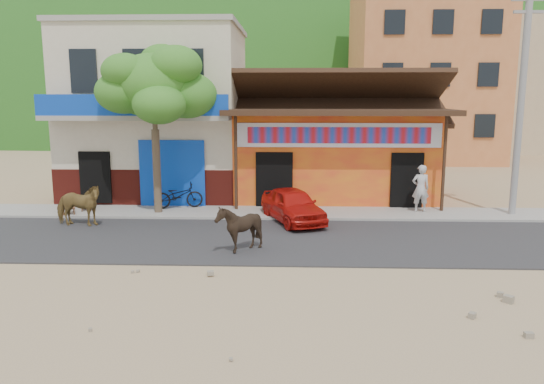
{
  "coord_description": "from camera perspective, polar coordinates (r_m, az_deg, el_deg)",
  "views": [
    {
      "loc": [
        0.27,
        -12.94,
        4.33
      ],
      "look_at": [
        -0.34,
        3.0,
        1.4
      ],
      "focal_mm": 35.0,
      "sensor_mm": 36.0,
      "label": 1
    }
  ],
  "objects": [
    {
      "name": "cafe_building",
      "position": [
        23.66,
        -12.06,
        8.17
      ],
      "size": [
        7.0,
        6.0,
        7.0
      ],
      "primitive_type": "cube",
      "color": "beige",
      "rests_on": "ground"
    },
    {
      "name": "apartment_rear",
      "position": [
        46.46,
        25.04,
        10.28
      ],
      "size": [
        8.0,
        8.0,
        10.0
      ],
      "primitive_type": "cube",
      "color": "tan",
      "rests_on": "ground"
    },
    {
      "name": "hillside",
      "position": [
        83.29,
        2.06,
        15.69
      ],
      "size": [
        100.0,
        40.0,
        24.0
      ],
      "primitive_type": "ellipsoid",
      "color": "#194C14",
      "rests_on": "ground"
    },
    {
      "name": "cafe_chair_left",
      "position": [
        20.69,
        -19.3,
        -0.5
      ],
      "size": [
        0.61,
        0.61,
        1.01
      ],
      "primitive_type": null,
      "rotation": [
        0.0,
        0.0,
        0.35
      ],
      "color": "#53361B",
      "rests_on": "sidewalk"
    },
    {
      "name": "ground",
      "position": [
        13.64,
        0.94,
        -8.09
      ],
      "size": [
        120.0,
        120.0,
        0.0
      ],
      "primitive_type": "plane",
      "color": "#9E825B",
      "rests_on": "ground"
    },
    {
      "name": "pedestrian",
      "position": [
        19.99,
        15.69,
        0.38
      ],
      "size": [
        0.66,
        0.46,
        1.73
      ],
      "primitive_type": "imported",
      "rotation": [
        0.0,
        0.0,
        3.21
      ],
      "color": "silver",
      "rests_on": "sidewalk"
    },
    {
      "name": "red_car",
      "position": [
        18.12,
        2.25,
        -1.41
      ],
      "size": [
        2.56,
        3.68,
        1.16
      ],
      "primitive_type": "imported",
      "rotation": [
        0.0,
        0.0,
        0.39
      ],
      "color": "red",
      "rests_on": "road"
    },
    {
      "name": "cow_tan",
      "position": [
        18.62,
        -20.13,
        -1.35
      ],
      "size": [
        1.71,
        0.86,
        1.4
      ],
      "primitive_type": "imported",
      "rotation": [
        0.0,
        0.0,
        1.51
      ],
      "color": "olive",
      "rests_on": "road"
    },
    {
      "name": "cafe_chair_right",
      "position": [
        20.26,
        -21.08,
        -0.97
      ],
      "size": [
        0.56,
        0.56,
        0.92
      ],
      "primitive_type": null,
      "rotation": [
        0.0,
        0.0,
        0.42
      ],
      "color": "#4F2A1A",
      "rests_on": "sidewalk"
    },
    {
      "name": "road",
      "position": [
        16.03,
        1.14,
        -5.19
      ],
      "size": [
        60.0,
        5.0,
        0.04
      ],
      "primitive_type": "cube",
      "color": "#28282B",
      "rests_on": "ground"
    },
    {
      "name": "cow_dark",
      "position": [
        14.67,
        -3.55,
        -3.87
      ],
      "size": [
        1.23,
        1.1,
        1.36
      ],
      "primitive_type": "imported",
      "rotation": [
        0.0,
        0.0,
        -1.57
      ],
      "color": "black",
      "rests_on": "road"
    },
    {
      "name": "dance_club",
      "position": [
        23.14,
        6.47,
        4.07
      ],
      "size": [
        8.0,
        6.0,
        3.6
      ],
      "primitive_type": "cube",
      "color": "orange",
      "rests_on": "ground"
    },
    {
      "name": "utility_pole",
      "position": [
        20.53,
        25.22,
        8.85
      ],
      "size": [
        0.24,
        0.24,
        8.0
      ],
      "primitive_type": "cylinder",
      "color": "gray",
      "rests_on": "sidewalk"
    },
    {
      "name": "scooter",
      "position": [
        20.23,
        -10.04,
        -0.37
      ],
      "size": [
        1.93,
        1.13,
        0.96
      ],
      "primitive_type": "imported",
      "rotation": [
        0.0,
        0.0,
        1.86
      ],
      "color": "black",
      "rests_on": "sidewalk"
    },
    {
      "name": "sidewalk",
      "position": [
        19.41,
        1.33,
        -2.3
      ],
      "size": [
        60.0,
        2.0,
        0.12
      ],
      "primitive_type": "cube",
      "color": "gray",
      "rests_on": "ground"
    },
    {
      "name": "apartment_front",
      "position": [
        37.99,
        15.85,
        12.54
      ],
      "size": [
        9.0,
        9.0,
        12.0
      ],
      "primitive_type": "cube",
      "color": "#CC723F",
      "rests_on": "ground"
    },
    {
      "name": "tree",
      "position": [
        19.4,
        -12.45,
        6.59
      ],
      "size": [
        3.0,
        3.0,
        6.0
      ],
      "primitive_type": null,
      "color": "#2D721E",
      "rests_on": "sidewalk"
    }
  ]
}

